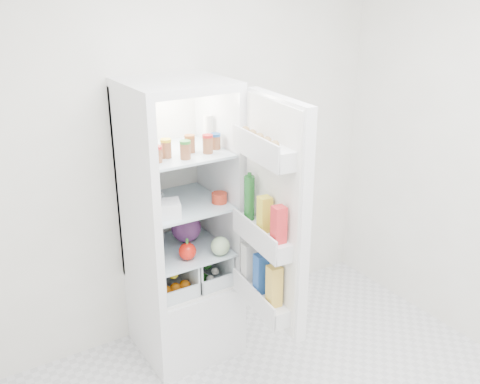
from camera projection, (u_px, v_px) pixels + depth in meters
room_walls at (345, 166)px, 2.25m from camera, size 3.02×3.02×2.61m
refrigerator at (179, 255)px, 3.47m from camera, size 0.60×0.60×1.80m
shelf_low at (183, 248)px, 3.39m from camera, size 0.49×0.53×0.01m
shelf_mid at (181, 203)px, 3.28m from camera, size 0.49×0.53×0.02m
shelf_top at (179, 152)px, 3.16m from camera, size 0.49×0.53×0.02m
crisper_left at (167, 272)px, 3.38m from camera, size 0.23×0.46×0.22m
crisper_right at (201, 262)px, 3.50m from camera, size 0.23×0.46×0.22m
condiment_jars at (182, 148)px, 3.06m from camera, size 0.46×0.32×0.08m
squeeze_bottle at (208, 130)px, 3.25m from camera, size 0.06×0.06×0.18m
tub_white at (168, 209)px, 3.06m from camera, size 0.18×0.18×0.09m
tin_red at (219, 198)px, 3.26m from camera, size 0.11×0.11×0.06m
foil_tray at (148, 197)px, 3.30m from camera, size 0.19×0.16×0.04m
red_cabbage at (186, 228)px, 3.44m from camera, size 0.19×0.19×0.19m
bell_pepper at (187, 251)px, 3.22m from camera, size 0.11×0.11×0.11m
mushroom_bowl at (153, 243)px, 3.37m from camera, size 0.17×0.17×0.06m
salad_bag at (220, 246)px, 3.27m from camera, size 0.12×0.12×0.12m
citrus_pile at (170, 278)px, 3.34m from camera, size 0.20×0.24×0.16m
veg_pile at (202, 268)px, 3.51m from camera, size 0.16×0.30×0.10m
fridge_door at (272, 220)px, 2.94m from camera, size 0.22×0.60×1.30m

